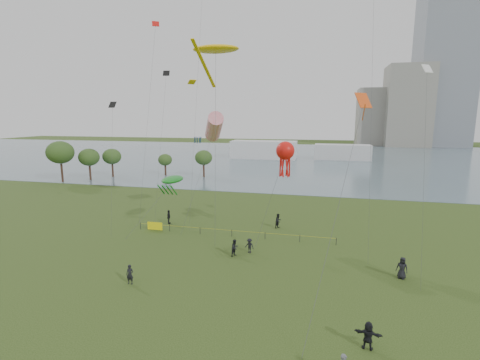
# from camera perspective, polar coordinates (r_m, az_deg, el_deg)

# --- Properties ---
(ground_plane) EXTENTS (400.00, 400.00, 0.00)m
(ground_plane) POSITION_cam_1_polar(r_m,az_deg,el_deg) (27.40, -5.21, -20.53)
(ground_plane) COLOR #263B12
(lake) EXTENTS (400.00, 120.00, 0.08)m
(lake) POSITION_cam_1_polar(r_m,az_deg,el_deg) (123.28, 9.82, 3.63)
(lake) COLOR slate
(lake) RESTS_ON ground_plane
(tower) EXTENTS (24.00, 24.00, 120.00)m
(tower) POSITION_cam_1_polar(r_m,az_deg,el_deg) (203.10, 31.05, 22.00)
(tower) COLOR slate
(tower) RESTS_ON ground_plane
(building_mid) EXTENTS (20.00, 20.00, 38.00)m
(building_mid) POSITION_cam_1_polar(r_m,az_deg,el_deg) (188.24, 25.69, 10.83)
(building_mid) COLOR gray
(building_mid) RESTS_ON ground_plane
(building_low) EXTENTS (16.00, 18.00, 28.00)m
(building_low) POSITION_cam_1_polar(r_m,az_deg,el_deg) (191.78, 21.06, 9.62)
(building_low) COLOR gray
(building_low) RESTS_ON ground_plane
(pavilion_left) EXTENTS (22.00, 8.00, 6.00)m
(pavilion_left) POSITION_cam_1_polar(r_m,az_deg,el_deg) (119.40, 3.93, 4.98)
(pavilion_left) COLOR silver
(pavilion_left) RESTS_ON ground_plane
(pavilion_right) EXTENTS (18.00, 7.00, 5.00)m
(pavilion_right) POSITION_cam_1_polar(r_m,az_deg,el_deg) (120.95, 16.44, 4.42)
(pavilion_right) COLOR silver
(pavilion_right) RESTS_ON ground_plane
(trees) EXTENTS (32.87, 18.03, 8.91)m
(trees) POSITION_cam_1_polar(r_m,az_deg,el_deg) (84.02, -21.11, 3.75)
(trees) COLOR #382319
(trees) RESTS_ON ground_plane
(fence) EXTENTS (24.07, 0.07, 1.05)m
(fence) POSITION_cam_1_polar(r_m,az_deg,el_deg) (43.64, -9.21, -7.82)
(fence) COLOR black
(fence) RESTS_ON ground_plane
(spectator_a) EXTENTS (0.98, 1.06, 1.75)m
(spectator_a) POSITION_cam_1_polar(r_m,az_deg,el_deg) (36.11, -0.84, -11.05)
(spectator_a) COLOR black
(spectator_a) RESTS_ON ground_plane
(spectator_b) EXTENTS (1.14, 0.86, 1.56)m
(spectator_b) POSITION_cam_1_polar(r_m,az_deg,el_deg) (36.92, 1.56, -10.73)
(spectator_b) COLOR black
(spectator_b) RESTS_ON ground_plane
(spectator_c) EXTENTS (0.65, 1.15, 1.86)m
(spectator_c) POSITION_cam_1_polar(r_m,az_deg,el_deg) (47.37, -11.61, -5.96)
(spectator_c) COLOR black
(spectator_c) RESTS_ON ground_plane
(spectator_d) EXTENTS (1.13, 0.96, 1.95)m
(spectator_d) POSITION_cam_1_polar(r_m,az_deg,el_deg) (34.51, 25.06, -12.94)
(spectator_d) COLOR black
(spectator_d) RESTS_ON ground_plane
(spectator_e) EXTENTS (1.71, 0.76, 1.78)m
(spectator_e) POSITION_cam_1_polar(r_m,az_deg,el_deg) (24.50, 20.28, -22.83)
(spectator_e) COLOR black
(spectator_e) RESTS_ON ground_plane
(spectator_f) EXTENTS (0.67, 0.48, 1.71)m
(spectator_f) POSITION_cam_1_polar(r_m,az_deg,el_deg) (31.94, -17.62, -14.56)
(spectator_f) COLOR black
(spectator_f) RESTS_ON ground_plane
(spectator_g) EXTENTS (1.10, 1.16, 1.88)m
(spectator_g) POSITION_cam_1_polar(r_m,az_deg,el_deg) (44.94, 6.31, -6.69)
(spectator_g) COLOR black
(spectator_g) RESTS_ON ground_plane
(kite_stingray) EXTENTS (5.62, 10.23, 22.37)m
(kite_stingray) POSITION_cam_1_polar(r_m,az_deg,el_deg) (43.83, -4.04, 20.59)
(kite_stingray) COLOR #3F3F42
(kite_windsock) EXTENTS (4.55, 8.18, 14.76)m
(kite_windsock) POSITION_cam_1_polar(r_m,az_deg,el_deg) (44.73, -4.29, 8.66)
(kite_windsock) COLOR #3F3F42
(kite_creature) EXTENTS (5.08, 7.06, 6.77)m
(kite_creature) POSITION_cam_1_polar(r_m,az_deg,el_deg) (43.99, -11.03, 0.04)
(kite_creature) COLOR #3F3F42
(kite_octopus) EXTENTS (3.82, 3.49, 11.41)m
(kite_octopus) POSITION_cam_1_polar(r_m,az_deg,el_deg) (38.57, 7.43, 4.66)
(kite_octopus) COLOR #3F3F42
(kite_delta) EXTENTS (4.63, 13.58, 16.05)m
(kite_delta) POSITION_cam_1_polar(r_m,az_deg,el_deg) (30.83, 19.30, 10.81)
(kite_delta) COLOR #3F3F42
(small_kites) EXTENTS (35.05, 12.84, 16.75)m
(small_kites) POSITION_cam_1_polar(r_m,az_deg,el_deg) (43.91, -2.72, 22.15)
(small_kites) COLOR black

